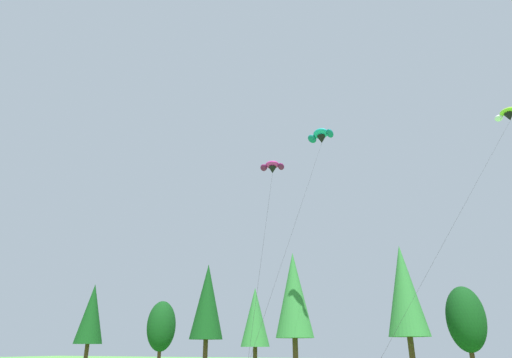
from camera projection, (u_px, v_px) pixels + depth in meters
The scene contains 10 objects.
treeline_tree_a at pixel (92, 314), 67.10m from camera, with size 4.25×4.25×12.04m.
treeline_tree_b at pixel (161, 326), 65.96m from camera, with size 4.33×4.33×9.37m.
treeline_tree_c at pixel (207, 301), 62.18m from camera, with size 4.71×4.71×14.15m.
treeline_tree_d at pixel (255, 317), 58.85m from camera, with size 3.89×3.89×10.41m.
treeline_tree_e at pixel (294, 294), 55.02m from camera, with size 4.74×4.74×14.29m.
treeline_tree_f at pixel (404, 290), 52.17m from camera, with size 4.80×4.80×14.55m.
treeline_tree_g at pixel (466, 319), 50.57m from camera, with size 4.36×4.36×9.48m.
parafoil_kite_high_magenta at pixel (272, 167), 39.46m from camera, with size 3.71×11.48×16.96m.
parafoil_kite_mid_lime_white at pixel (508, 114), 43.67m from camera, with size 14.13×17.60×23.69m.
parafoil_kite_far_teal at pixel (321, 136), 50.18m from camera, with size 3.46×22.01×24.84m.
Camera 1 is at (7.37, -0.75, 2.59)m, focal length 30.32 mm.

